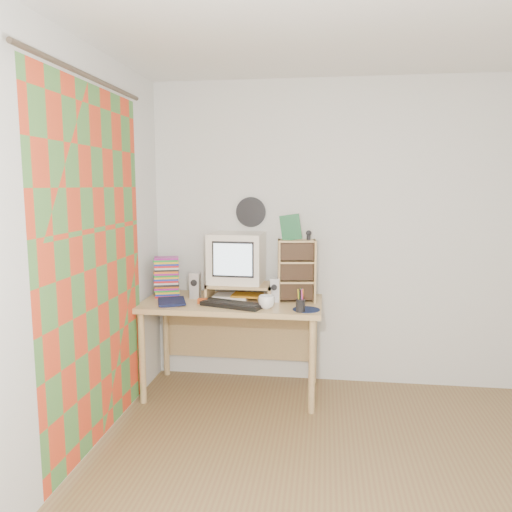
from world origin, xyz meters
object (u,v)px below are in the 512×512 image
(diary, at_px, (158,301))
(desk, at_px, (233,316))
(keyboard, at_px, (232,304))
(mug, at_px, (266,302))
(cd_rack, at_px, (296,270))
(dvd_stack, at_px, (167,280))
(crt_monitor, at_px, (237,258))

(diary, bearing_deg, desk, 2.87)
(keyboard, height_order, mug, mug)
(keyboard, height_order, diary, diary)
(cd_rack, distance_m, diary, 1.09)
(keyboard, distance_m, diary, 0.58)
(keyboard, distance_m, dvd_stack, 0.66)
(crt_monitor, xyz_separation_m, cd_rack, (0.49, -0.07, -0.08))
(desk, relative_size, keyboard, 2.97)
(dvd_stack, xyz_separation_m, diary, (0.01, -0.26, -0.11))
(diary, bearing_deg, mug, -22.15)
(dvd_stack, height_order, diary, dvd_stack)
(desk, relative_size, diary, 5.63)
(desk, height_order, diary, diary)
(desk, bearing_deg, mug, -41.31)
(desk, relative_size, dvd_stack, 5.05)
(crt_monitor, height_order, mug, crt_monitor)
(crt_monitor, height_order, dvd_stack, crt_monitor)
(keyboard, distance_m, mug, 0.27)
(crt_monitor, distance_m, diary, 0.70)
(desk, distance_m, diary, 0.61)
(cd_rack, bearing_deg, crt_monitor, 164.20)
(desk, xyz_separation_m, mug, (0.30, -0.26, 0.18))
(cd_rack, distance_m, mug, 0.40)
(dvd_stack, xyz_separation_m, cd_rack, (1.06, -0.01, 0.10))
(mug, bearing_deg, diary, 177.83)
(crt_monitor, bearing_deg, mug, -48.55)
(keyboard, relative_size, cd_rack, 0.98)
(dvd_stack, xyz_separation_m, mug, (0.86, -0.29, -0.09))
(desk, bearing_deg, dvd_stack, 176.58)
(desk, bearing_deg, cd_rack, 2.18)
(diary, bearing_deg, crt_monitor, 9.62)
(desk, bearing_deg, keyboard, -82.14)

